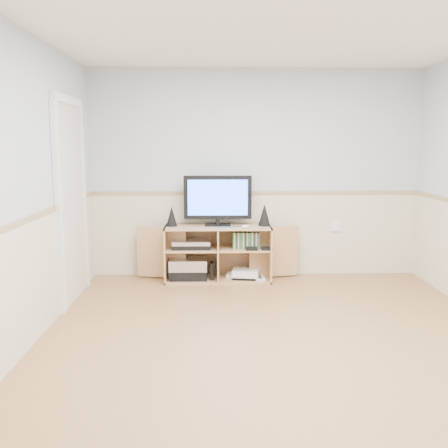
% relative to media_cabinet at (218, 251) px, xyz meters
% --- Properties ---
extents(room, '(4.04, 4.54, 2.54)m').
position_rel_media_cabinet_xyz_m(room, '(0.41, -1.92, 0.88)').
color(room, tan).
rests_on(room, ground).
extents(media_cabinet, '(1.95, 0.47, 0.65)m').
position_rel_media_cabinet_xyz_m(media_cabinet, '(0.00, 0.00, 0.00)').
color(media_cabinet, tan).
rests_on(media_cabinet, floor).
extents(monitor, '(0.80, 0.18, 0.59)m').
position_rel_media_cabinet_xyz_m(monitor, '(0.00, -0.01, 0.64)').
color(monitor, black).
rests_on(monitor, media_cabinet).
extents(speaker_left, '(0.13, 0.13, 0.24)m').
position_rel_media_cabinet_xyz_m(speaker_left, '(-0.54, -0.04, 0.44)').
color(speaker_left, black).
rests_on(speaker_left, media_cabinet).
extents(speaker_right, '(0.14, 0.14, 0.26)m').
position_rel_media_cabinet_xyz_m(speaker_right, '(0.55, -0.04, 0.45)').
color(speaker_right, black).
rests_on(speaker_right, media_cabinet).
extents(keyboard, '(0.30, 0.15, 0.01)m').
position_rel_media_cabinet_xyz_m(keyboard, '(0.14, -0.20, 0.32)').
color(keyboard, silver).
rests_on(keyboard, media_cabinet).
extents(mouse, '(0.10, 0.08, 0.04)m').
position_rel_media_cabinet_xyz_m(mouse, '(0.32, -0.20, 0.34)').
color(mouse, white).
rests_on(mouse, media_cabinet).
extents(av_components, '(0.52, 0.33, 0.47)m').
position_rel_media_cabinet_xyz_m(av_components, '(-0.34, -0.06, -0.11)').
color(av_components, black).
rests_on(av_components, media_cabinet).
extents(game_consoles, '(0.46, 0.31, 0.11)m').
position_rel_media_cabinet_xyz_m(game_consoles, '(0.32, -0.07, -0.26)').
color(game_consoles, white).
rests_on(game_consoles, media_cabinet).
extents(game_cases, '(0.32, 0.14, 0.19)m').
position_rel_media_cabinet_xyz_m(game_cases, '(0.33, -0.08, 0.15)').
color(game_cases, '#3F8C3F').
rests_on(game_cases, media_cabinet).
extents(wall_outlet, '(0.12, 0.03, 0.12)m').
position_rel_media_cabinet_xyz_m(wall_outlet, '(1.46, 0.19, 0.27)').
color(wall_outlet, white).
rests_on(wall_outlet, wall_back).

